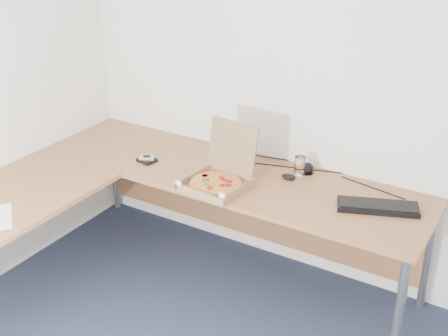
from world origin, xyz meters
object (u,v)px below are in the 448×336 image
Objects in this scene: pizza_box at (217,180)px; wallet at (147,160)px; desk at (143,191)px; drinking_glass at (300,166)px; keyboard at (378,207)px.

pizza_box is 3.56× the size of wallet.
desk is 0.96m from drinking_glass.
pizza_box is at bearing 172.64° from keyboard.
wallet is at bearing 165.01° from keyboard.
drinking_glass is at bearing 54.80° from pizza_box.
desk is 21.22× the size of drinking_glass.
pizza_box is at bearing 3.96° from wallet.
keyboard is at bearing 16.33° from wallet.
wallet reaches higher than desk.
desk is at bearing 178.62° from keyboard.
desk is 6.40× the size of pizza_box.
drinking_glass is 0.27× the size of keyboard.
keyboard reaches higher than wallet.
pizza_box is 0.57m from wallet.
wallet is (-0.91, -0.33, -0.05)m from drinking_glass.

